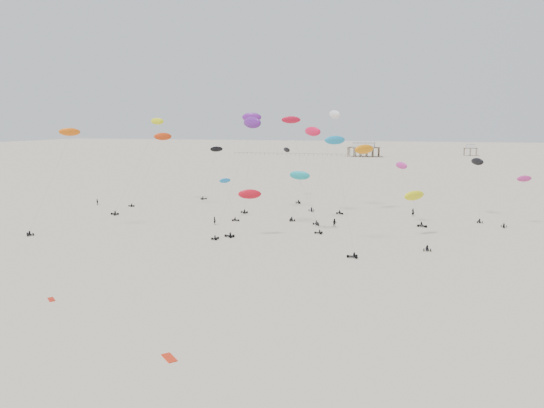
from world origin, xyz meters
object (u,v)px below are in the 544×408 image
(pavilion_small, at_px, (470,151))
(rig_0, at_px, (291,168))
(rig_4, at_px, (298,147))
(rig_9, at_px, (340,173))
(spectator_0, at_px, (215,225))
(pavilion_main, at_px, (364,150))

(pavilion_small, height_order, rig_0, rig_0)
(rig_4, relative_size, rig_9, 1.16)
(rig_0, bearing_deg, rig_9, 79.41)
(pavilion_small, bearing_deg, rig_0, -106.40)
(spectator_0, bearing_deg, rig_9, -176.44)
(rig_9, xyz_separation_m, spectator_0, (-30.45, 15.62, -13.85))
(rig_0, height_order, spectator_0, rig_0)
(spectator_0, bearing_deg, pavilion_small, -74.49)
(rig_0, height_order, rig_4, rig_4)
(rig_0, relative_size, rig_9, 0.94)
(pavilion_main, distance_m, spectator_0, 251.39)
(pavilion_small, distance_m, rig_4, 281.26)
(rig_0, distance_m, rig_4, 40.05)
(spectator_0, bearing_deg, pavilion_main, -60.75)
(rig_0, bearing_deg, pavilion_small, -138.55)
(pavilion_small, distance_m, rig_0, 247.06)
(pavilion_main, xyz_separation_m, spectator_0, (-6.47, -251.27, -4.22))
(rig_9, distance_m, spectator_0, 36.92)
(rig_0, height_order, rig_9, rig_9)
(pavilion_small, xyz_separation_m, rig_4, (-58.91, -274.67, 13.89))
(rig_4, height_order, rig_9, rig_4)
(pavilion_main, bearing_deg, spectator_0, -91.48)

